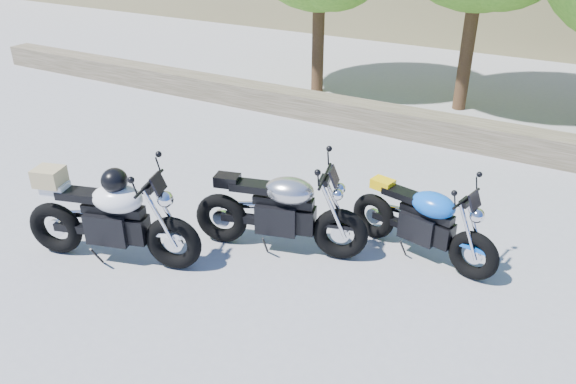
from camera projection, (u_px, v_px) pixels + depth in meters
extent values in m
plane|color=gray|center=(234.00, 275.00, 6.86)|extent=(90.00, 90.00, 0.00)
cube|color=#4B4532|center=(392.00, 120.00, 10.99)|extent=(22.00, 0.55, 0.50)
cylinder|color=#382314|center=(318.00, 27.00, 12.81)|extent=(0.28, 0.28, 3.02)
cylinder|color=#382314|center=(470.00, 31.00, 11.61)|extent=(0.28, 0.28, 3.36)
torus|color=black|center=(340.00, 234.00, 7.04)|extent=(0.72, 0.35, 0.70)
torus|color=black|center=(222.00, 218.00, 7.39)|extent=(0.72, 0.35, 0.70)
cylinder|color=silver|center=(340.00, 234.00, 7.04)|extent=(0.24, 0.11, 0.24)
cylinder|color=silver|center=(222.00, 218.00, 7.39)|extent=(0.24, 0.11, 0.24)
cube|color=black|center=(278.00, 217.00, 7.16)|extent=(0.59, 0.46, 0.40)
cube|color=black|center=(284.00, 201.00, 7.04)|extent=(0.79, 0.37, 0.11)
ellipsoid|color=#B3B2B7|center=(289.00, 191.00, 6.95)|extent=(0.72, 0.58, 0.33)
cube|color=black|center=(252.00, 186.00, 7.05)|extent=(0.59, 0.38, 0.10)
cube|color=black|center=(227.00, 180.00, 7.11)|extent=(0.35, 0.29, 0.14)
cylinder|color=black|center=(325.00, 176.00, 6.73)|extent=(0.22, 0.71, 0.04)
sphere|color=silver|center=(339.00, 192.00, 6.78)|extent=(0.20, 0.20, 0.20)
torus|color=black|center=(174.00, 243.00, 6.85)|extent=(0.74, 0.38, 0.71)
torus|color=black|center=(56.00, 228.00, 7.16)|extent=(0.74, 0.38, 0.71)
cylinder|color=silver|center=(174.00, 243.00, 6.85)|extent=(0.25, 0.11, 0.25)
cylinder|color=silver|center=(56.00, 228.00, 7.16)|extent=(0.25, 0.11, 0.25)
cube|color=black|center=(110.00, 226.00, 6.95)|extent=(0.61, 0.48, 0.40)
cube|color=black|center=(113.00, 209.00, 6.82)|extent=(0.80, 0.40, 0.11)
ellipsoid|color=white|center=(117.00, 199.00, 6.73)|extent=(0.74, 0.60, 0.34)
cube|color=black|center=(80.00, 194.00, 6.83)|extent=(0.61, 0.40, 0.10)
cube|color=white|center=(55.00, 188.00, 6.87)|extent=(0.36, 0.30, 0.15)
cylinder|color=black|center=(149.00, 183.00, 6.52)|extent=(0.25, 0.72, 0.04)
sphere|color=silver|center=(165.00, 199.00, 6.58)|extent=(0.20, 0.20, 0.20)
ellipsoid|color=black|center=(114.00, 180.00, 6.62)|extent=(0.39, 0.40, 0.30)
cube|color=#9D8A5B|center=(49.00, 177.00, 6.81)|extent=(0.40, 0.37, 0.22)
torus|color=black|center=(473.00, 255.00, 6.68)|extent=(0.65, 0.29, 0.63)
torus|color=black|center=(374.00, 216.00, 7.52)|extent=(0.65, 0.29, 0.63)
cylinder|color=silver|center=(473.00, 255.00, 6.68)|extent=(0.22, 0.08, 0.22)
cylinder|color=silver|center=(374.00, 216.00, 7.52)|extent=(0.22, 0.08, 0.22)
cube|color=black|center=(420.00, 226.00, 7.06)|extent=(0.53, 0.39, 0.36)
cube|color=black|center=(427.00, 213.00, 6.91)|extent=(0.71, 0.30, 0.10)
ellipsoid|color=blue|center=(433.00, 205.00, 6.81)|extent=(0.63, 0.49, 0.30)
cube|color=black|center=(402.00, 194.00, 7.07)|extent=(0.53, 0.32, 0.09)
cube|color=yellow|center=(383.00, 184.00, 7.22)|extent=(0.31, 0.25, 0.13)
cylinder|color=black|center=(466.00, 198.00, 6.47)|extent=(0.17, 0.64, 0.03)
sphere|color=silver|center=(477.00, 216.00, 6.46)|extent=(0.18, 0.18, 0.18)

